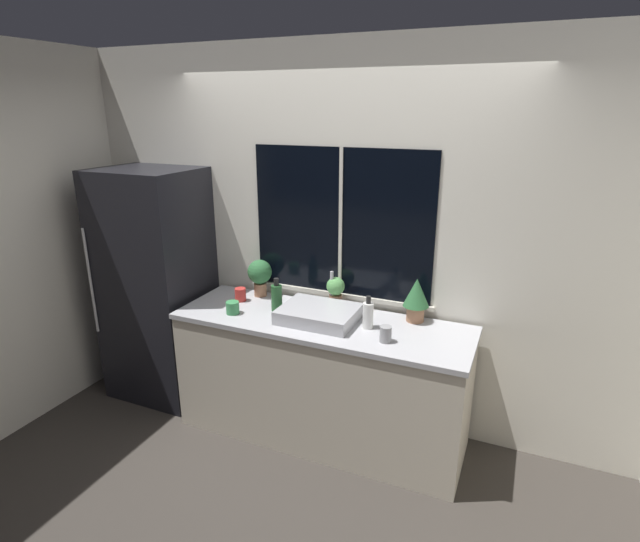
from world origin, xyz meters
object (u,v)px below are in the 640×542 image
(refrigerator, at_px, (157,286))
(potted_plant_left, at_px, (260,274))
(sink, at_px, (319,314))
(bottle_tall, at_px, (277,297))
(mug_red, at_px, (240,295))
(soap_bottle, at_px, (368,315))
(potted_plant_right, at_px, (416,297))
(mug_grey, at_px, (386,334))
(mug_green, at_px, (233,308))
(potted_plant_center, at_px, (336,290))

(refrigerator, relative_size, potted_plant_left, 6.49)
(sink, xyz_separation_m, bottle_tall, (-0.34, 0.03, 0.05))
(mug_red, bearing_deg, refrigerator, -176.63)
(potted_plant_left, bearing_deg, refrigerator, -166.62)
(sink, height_order, potted_plant_left, potted_plant_left)
(soap_bottle, relative_size, bottle_tall, 0.91)
(potted_plant_left, distance_m, soap_bottle, 0.97)
(potted_plant_right, relative_size, soap_bottle, 1.36)
(bottle_tall, bearing_deg, mug_grey, -11.52)
(refrigerator, height_order, potted_plant_right, refrigerator)
(mug_red, bearing_deg, mug_green, -70.83)
(potted_plant_right, xyz_separation_m, bottle_tall, (-0.94, -0.21, -0.07))
(potted_plant_center, relative_size, mug_green, 2.52)
(potted_plant_right, bearing_deg, bottle_tall, -167.23)
(soap_bottle, bearing_deg, bottle_tall, 178.32)
(bottle_tall, bearing_deg, potted_plant_right, 12.77)
(sink, xyz_separation_m, mug_grey, (0.51, -0.14, 0.01))
(potted_plant_left, bearing_deg, potted_plant_right, -0.00)
(sink, height_order, mug_grey, sink)
(mug_grey, distance_m, mug_green, 1.10)
(potted_plant_center, bearing_deg, mug_green, -148.37)
(refrigerator, relative_size, mug_grey, 17.90)
(potted_plant_right, xyz_separation_m, mug_red, (-1.27, -0.15, -0.12))
(potted_plant_center, distance_m, mug_grey, 0.62)
(refrigerator, xyz_separation_m, soap_bottle, (1.76, -0.04, 0.07))
(sink, relative_size, soap_bottle, 2.31)
(refrigerator, distance_m, potted_plant_right, 2.03)
(mug_red, bearing_deg, potted_plant_right, 6.85)
(refrigerator, bearing_deg, mug_grey, -5.55)
(potted_plant_left, relative_size, mug_red, 2.90)
(sink, bearing_deg, potted_plant_left, 157.68)
(potted_plant_center, height_order, bottle_tall, bottle_tall)
(potted_plant_left, xyz_separation_m, mug_grey, (1.10, -0.38, -0.12))
(sink, relative_size, potted_plant_center, 2.20)
(sink, xyz_separation_m, soap_bottle, (0.34, 0.01, 0.05))
(soap_bottle, height_order, mug_red, soap_bottle)
(soap_bottle, distance_m, mug_grey, 0.23)
(potted_plant_right, bearing_deg, potted_plant_center, 180.00)
(potted_plant_right, relative_size, mug_red, 3.07)
(potted_plant_left, bearing_deg, potted_plant_center, -0.00)
(mug_grey, bearing_deg, potted_plant_left, 160.74)
(potted_plant_right, bearing_deg, mug_red, -173.15)
(potted_plant_center, xyz_separation_m, bottle_tall, (-0.36, -0.21, -0.03))
(soap_bottle, height_order, mug_grey, soap_bottle)
(mug_grey, bearing_deg, refrigerator, 174.45)
(mug_red, distance_m, mug_grey, 1.20)
(sink, bearing_deg, potted_plant_center, 84.68)
(soap_bottle, xyz_separation_m, bottle_tall, (-0.68, 0.02, 0.01))
(potted_plant_left, relative_size, potted_plant_center, 1.23)
(soap_bottle, bearing_deg, mug_grey, -42.85)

